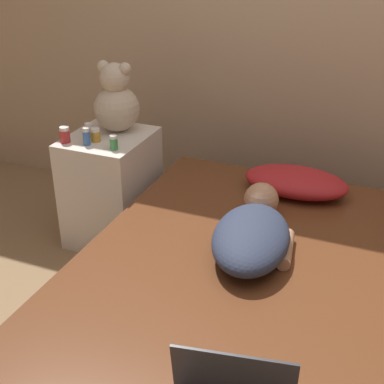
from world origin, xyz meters
The scene contains 12 objects.
ground_plane centered at (0.00, 0.00, 0.00)m, with size 12.00×12.00×0.00m, color #937551.
wall_back centered at (0.00, 1.29, 1.30)m, with size 8.00×0.06×2.60m.
bed centered at (0.00, 0.00, 0.21)m, with size 1.47×2.01×0.42m.
nightstand centered at (-1.01, 0.63, 0.32)m, with size 0.42×0.49×0.64m.
pillow centered at (0.02, 0.77, 0.49)m, with size 0.54×0.31×0.13m.
person_lying centered at (-0.04, 0.18, 0.50)m, with size 0.40×0.72×0.17m.
teddy_bear centered at (-1.00, 0.73, 0.81)m, with size 0.25×0.25×0.39m.
bottle_red centered at (-1.17, 0.47, 0.68)m, with size 0.05×0.05×0.09m.
bottle_clear centered at (-1.08, 0.57, 0.68)m, with size 0.05×0.05×0.08m.
bottle_green centered at (-0.88, 0.48, 0.68)m, with size 0.04×0.04×0.08m.
bottle_blue centered at (-1.04, 0.48, 0.68)m, with size 0.04×0.04×0.09m.
bottle_amber centered at (-1.03, 0.54, 0.67)m, with size 0.05×0.05×0.07m.
Camera 1 is at (0.46, -1.73, 1.70)m, focal length 50.00 mm.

